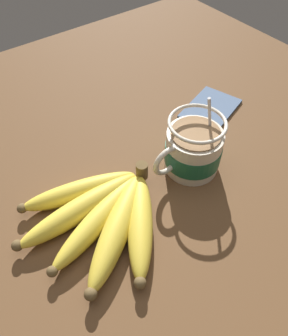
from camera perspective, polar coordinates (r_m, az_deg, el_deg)
name	(u,v)px	position (r cm, az deg, el deg)	size (l,w,h in cm)	color
table	(153,179)	(57.88, 1.64, -1.92)	(110.89, 110.89, 2.53)	brown
coffee_mug	(193,150)	(55.66, 8.48, 3.17)	(13.38, 9.57, 14.06)	beige
banana_bunch	(103,214)	(50.19, -7.07, -8.03)	(23.65, 23.00, 4.23)	brown
napkin	(210,109)	(70.62, 11.50, 10.09)	(14.47, 12.10, 0.60)	slate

